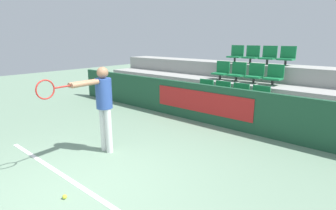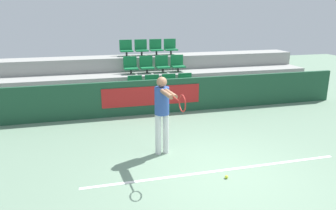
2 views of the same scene
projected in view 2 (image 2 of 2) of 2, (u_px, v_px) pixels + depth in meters
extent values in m
plane|color=gray|center=(220.00, 174.00, 6.39)|extent=(30.00, 30.00, 0.00)
cube|color=white|center=(217.00, 171.00, 6.50)|extent=(5.34, 0.08, 0.01)
cube|color=#1E4C33|center=(166.00, 96.00, 10.10)|extent=(11.74, 0.12, 1.06)
cube|color=red|center=(152.00, 96.00, 9.91)|extent=(3.01, 0.02, 0.58)
cube|color=#9E9E99|center=(162.00, 100.00, 10.71)|extent=(11.34, 0.97, 0.49)
cube|color=#9E9E99|center=(155.00, 87.00, 11.55)|extent=(11.34, 0.97, 0.97)
cube|color=#9E9E99|center=(150.00, 75.00, 12.38)|extent=(11.34, 0.97, 1.46)
cylinder|color=#333333|center=(136.00, 92.00, 10.46)|extent=(0.07, 0.07, 0.16)
cube|color=#197A42|center=(136.00, 89.00, 10.43)|extent=(0.46, 0.40, 0.05)
cube|color=#197A42|center=(135.00, 81.00, 10.54)|extent=(0.46, 0.04, 0.37)
cylinder|color=#333333|center=(153.00, 91.00, 10.60)|extent=(0.07, 0.07, 0.16)
cube|color=#197A42|center=(153.00, 88.00, 10.57)|extent=(0.46, 0.40, 0.05)
cube|color=#197A42|center=(152.00, 80.00, 10.67)|extent=(0.46, 0.04, 0.37)
cylinder|color=#333333|center=(170.00, 90.00, 10.73)|extent=(0.07, 0.07, 0.16)
cube|color=#197A42|center=(170.00, 87.00, 10.70)|extent=(0.46, 0.40, 0.05)
cube|color=#197A42|center=(169.00, 79.00, 10.81)|extent=(0.46, 0.04, 0.37)
cylinder|color=#333333|center=(186.00, 89.00, 10.87)|extent=(0.07, 0.07, 0.16)
cube|color=#197A42|center=(186.00, 86.00, 10.84)|extent=(0.46, 0.40, 0.05)
cube|color=#197A42|center=(185.00, 78.00, 10.95)|extent=(0.46, 0.04, 0.37)
cylinder|color=#333333|center=(131.00, 72.00, 11.23)|extent=(0.07, 0.07, 0.16)
cube|color=#197A42|center=(131.00, 69.00, 11.20)|extent=(0.46, 0.40, 0.05)
cube|color=#197A42|center=(130.00, 62.00, 11.31)|extent=(0.46, 0.04, 0.37)
cylinder|color=#333333|center=(147.00, 71.00, 11.37)|extent=(0.07, 0.07, 0.16)
cube|color=#197A42|center=(147.00, 68.00, 11.34)|extent=(0.46, 0.40, 0.05)
cube|color=#197A42|center=(146.00, 61.00, 11.44)|extent=(0.46, 0.04, 0.37)
cylinder|color=#333333|center=(163.00, 70.00, 11.50)|extent=(0.07, 0.07, 0.16)
cube|color=#197A42|center=(163.00, 67.00, 11.47)|extent=(0.46, 0.40, 0.05)
cube|color=#197A42|center=(162.00, 60.00, 11.58)|extent=(0.46, 0.04, 0.37)
cylinder|color=#333333|center=(178.00, 69.00, 11.64)|extent=(0.07, 0.07, 0.16)
cube|color=#197A42|center=(178.00, 66.00, 11.61)|extent=(0.46, 0.40, 0.05)
cube|color=#197A42|center=(177.00, 60.00, 11.72)|extent=(0.46, 0.04, 0.37)
cylinder|color=#333333|center=(127.00, 54.00, 12.00)|extent=(0.07, 0.07, 0.16)
cube|color=#197A42|center=(126.00, 51.00, 11.97)|extent=(0.46, 0.40, 0.05)
cube|color=#197A42|center=(126.00, 45.00, 12.07)|extent=(0.46, 0.04, 0.37)
cylinder|color=#333333|center=(142.00, 53.00, 12.13)|extent=(0.07, 0.07, 0.16)
cube|color=#197A42|center=(142.00, 51.00, 12.11)|extent=(0.46, 0.40, 0.05)
cube|color=#197A42|center=(141.00, 44.00, 12.21)|extent=(0.46, 0.04, 0.37)
cylinder|color=#333333|center=(156.00, 53.00, 12.27)|extent=(0.07, 0.07, 0.16)
cube|color=#197A42|center=(156.00, 50.00, 12.24)|extent=(0.46, 0.40, 0.05)
cube|color=#197A42|center=(155.00, 44.00, 12.35)|extent=(0.46, 0.04, 0.37)
cylinder|color=#333333|center=(171.00, 52.00, 12.41)|extent=(0.07, 0.07, 0.16)
cube|color=#197A42|center=(171.00, 50.00, 12.38)|extent=(0.46, 0.40, 0.05)
cube|color=#197A42|center=(170.00, 44.00, 12.49)|extent=(0.46, 0.04, 0.37)
cylinder|color=silver|center=(158.00, 134.00, 7.17)|extent=(0.13, 0.13, 0.92)
cylinder|color=silver|center=(166.00, 134.00, 7.21)|extent=(0.13, 0.13, 0.92)
cylinder|color=#2D4C99|center=(162.00, 101.00, 6.98)|extent=(0.32, 0.32, 0.60)
sphere|color=#9E7051|center=(162.00, 82.00, 6.87)|extent=(0.22, 0.22, 0.22)
cylinder|color=#9E7051|center=(167.00, 94.00, 6.50)|extent=(0.13, 0.57, 0.09)
cylinder|color=#9E7051|center=(171.00, 94.00, 6.52)|extent=(0.13, 0.57, 0.09)
cylinder|color=#AD231E|center=(176.00, 99.00, 6.12)|extent=(0.05, 0.30, 0.03)
torus|color=#AD231E|center=(182.00, 103.00, 5.85)|extent=(0.05, 0.32, 0.32)
sphere|color=#CCDB33|center=(226.00, 177.00, 6.21)|extent=(0.07, 0.07, 0.07)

